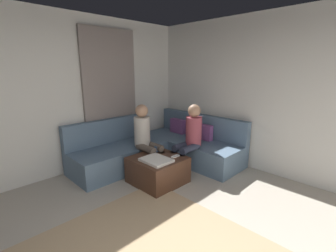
{
  "coord_description": "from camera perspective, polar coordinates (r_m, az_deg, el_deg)",
  "views": [
    {
      "loc": [
        1.11,
        -1.1,
        1.81
      ],
      "look_at": [
        -1.63,
        1.63,
        0.85
      ],
      "focal_mm": 25.28,
      "sensor_mm": 36.0,
      "label": 1
    }
  ],
  "objects": [
    {
      "name": "game_remote",
      "position": [
        3.81,
        1.78,
        -7.29
      ],
      "size": [
        0.05,
        0.15,
        0.02
      ],
      "primitive_type": "cube",
      "color": "white",
      "rests_on": "ottoman"
    },
    {
      "name": "sectional_couch",
      "position": [
        4.63,
        -1.77,
        -5.38
      ],
      "size": [
        2.1,
        2.55,
        0.87
      ],
      "color": "slate",
      "rests_on": "ground_plane"
    },
    {
      "name": "person_on_couch_side",
      "position": [
        4.1,
        -5.37,
        -2.46
      ],
      "size": [
        0.6,
        0.3,
        1.2
      ],
      "rotation": [
        0.0,
        0.0,
        -1.57
      ],
      "color": "brown",
      "rests_on": "ground_plane"
    },
    {
      "name": "ottoman",
      "position": [
        3.87,
        -2.5,
        -10.5
      ],
      "size": [
        0.76,
        0.76,
        0.42
      ],
      "primitive_type": "cube",
      "color": "#4C2D1E",
      "rests_on": "ground_plane"
    },
    {
      "name": "curtain_panel",
      "position": [
        4.66,
        -13.6,
        6.64
      ],
      "size": [
        0.06,
        1.1,
        2.5
      ],
      "primitive_type": "cube",
      "color": "gray",
      "rests_on": "ground_plane"
    },
    {
      "name": "person_on_couch_back",
      "position": [
        4.1,
        5.32,
        -2.45
      ],
      "size": [
        0.3,
        0.6,
        1.2
      ],
      "rotation": [
        0.0,
        0.0,
        3.14
      ],
      "color": "#2D3347",
      "rests_on": "ground_plane"
    },
    {
      "name": "wall_back",
      "position": [
        4.22,
        29.71,
        5.85
      ],
      "size": [
        6.0,
        0.12,
        2.7
      ],
      "primitive_type": "cube",
      "color": "silver",
      "rests_on": "ground_plane"
    },
    {
      "name": "coffee_mug",
      "position": [
        4.04,
        -2.76,
        -5.5
      ],
      "size": [
        0.08,
        0.08,
        0.1
      ],
      "primitive_type": "cylinder",
      "color": "#334C72",
      "rests_on": "ottoman"
    },
    {
      "name": "wall_left",
      "position": [
        4.22,
        -29.67,
        5.87
      ],
      "size": [
        0.12,
        6.0,
        2.7
      ],
      "primitive_type": "cube",
      "color": "silver",
      "rests_on": "ground_plane"
    },
    {
      "name": "folded_blanket",
      "position": [
        3.64,
        -2.87,
        -8.21
      ],
      "size": [
        0.44,
        0.36,
        0.04
      ],
      "primitive_type": "cube",
      "color": "white",
      "rests_on": "ottoman"
    }
  ]
}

